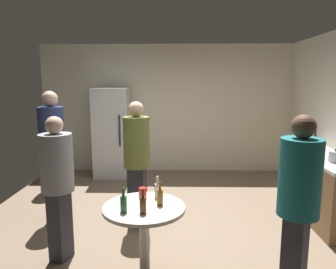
% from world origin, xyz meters
% --- Properties ---
extents(ground_plane, '(5.20, 5.20, 0.10)m').
position_xyz_m(ground_plane, '(0.00, 0.00, -0.05)').
color(ground_plane, '#7A6651').
extents(wall_back, '(5.32, 0.06, 2.70)m').
position_xyz_m(wall_back, '(0.00, 2.63, 1.35)').
color(wall_back, silver).
rests_on(wall_back, ground_plane).
extents(refrigerator, '(0.70, 0.68, 1.80)m').
position_xyz_m(refrigerator, '(-1.10, 2.20, 0.90)').
color(refrigerator, silver).
rests_on(refrigerator, ground_plane).
extents(kitchen_counter, '(0.64, 1.73, 0.90)m').
position_xyz_m(kitchen_counter, '(2.28, 0.22, 0.45)').
color(kitchen_counter, olive).
rests_on(kitchen_counter, ground_plane).
extents(kettle, '(0.24, 0.17, 0.18)m').
position_xyz_m(kettle, '(2.23, -0.12, 0.97)').
color(kettle, '#B2B2B7').
rests_on(kettle, kitchen_counter).
extents(wine_bottle_on_counter, '(0.08, 0.08, 0.31)m').
position_xyz_m(wine_bottle_on_counter, '(2.23, 0.49, 1.02)').
color(wine_bottle_on_counter, '#3F141E').
rests_on(wine_bottle_on_counter, kitchen_counter).
extents(foreground_table, '(0.80, 0.80, 0.73)m').
position_xyz_m(foreground_table, '(-0.13, -1.22, 0.63)').
color(foreground_table, beige).
rests_on(foreground_table, ground_plane).
extents(beer_bottle_amber, '(0.06, 0.06, 0.23)m').
position_xyz_m(beer_bottle_amber, '(0.02, -1.18, 0.82)').
color(beer_bottle_amber, '#8C5919').
rests_on(beer_bottle_amber, foreground_table).
extents(beer_bottle_brown, '(0.06, 0.06, 0.23)m').
position_xyz_m(beer_bottle_brown, '(-0.13, -1.38, 0.82)').
color(beer_bottle_brown, '#593314').
rests_on(beer_bottle_brown, foreground_table).
extents(beer_bottle_green, '(0.06, 0.06, 0.23)m').
position_xyz_m(beer_bottle_green, '(-0.31, -1.36, 0.82)').
color(beer_bottle_green, '#26662D').
rests_on(beer_bottle_green, foreground_table).
extents(beer_bottle_clear, '(0.06, 0.06, 0.23)m').
position_xyz_m(beer_bottle_clear, '(-0.01, -1.00, 0.82)').
color(beer_bottle_clear, silver).
rests_on(beer_bottle_clear, foreground_table).
extents(plastic_cup_red, '(0.08, 0.08, 0.11)m').
position_xyz_m(plastic_cup_red, '(-0.17, -1.01, 0.79)').
color(plastic_cup_red, red).
rests_on(plastic_cup_red, foreground_table).
extents(person_in_navy_shirt, '(0.40, 0.40, 1.80)m').
position_xyz_m(person_in_navy_shirt, '(-1.50, 0.06, 1.06)').
color(person_in_navy_shirt, '#2D2D38').
rests_on(person_in_navy_shirt, ground_plane).
extents(person_in_gray_shirt, '(0.43, 0.43, 1.57)m').
position_xyz_m(person_in_gray_shirt, '(-1.07, -0.92, 0.92)').
color(person_in_gray_shirt, '#2D2D38').
rests_on(person_in_gray_shirt, ground_plane).
extents(person_in_white_shirt, '(0.46, 0.46, 1.57)m').
position_xyz_m(person_in_white_shirt, '(-2.04, 1.35, 0.91)').
color(person_in_white_shirt, '#2D2D38').
rests_on(person_in_white_shirt, ground_plane).
extents(person_in_teal_shirt, '(0.48, 0.48, 1.66)m').
position_xyz_m(person_in_teal_shirt, '(1.19, -1.59, 0.97)').
color(person_in_teal_shirt, '#2D2D38').
rests_on(person_in_teal_shirt, ground_plane).
extents(person_in_olive_shirt, '(0.41, 0.41, 1.68)m').
position_xyz_m(person_in_olive_shirt, '(-0.33, -0.13, 0.98)').
color(person_in_olive_shirt, '#2D2D38').
rests_on(person_in_olive_shirt, ground_plane).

